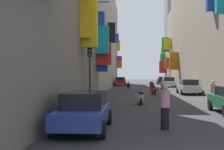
{
  "coord_description": "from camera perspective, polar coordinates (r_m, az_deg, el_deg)",
  "views": [
    {
      "loc": [
        -1.92,
        -5.65,
        2.17
      ],
      "look_at": [
        -3.47,
        18.26,
        2.01
      ],
      "focal_mm": 48.81,
      "sensor_mm": 36.0,
      "label": 1
    }
  ],
  "objects": [
    {
      "name": "building_left_mid_b",
      "position": [
        27.86,
        -8.99,
        11.1
      ],
      "size": [
        7.31,
        3.11,
        14.8
      ],
      "color": "slate",
      "rests_on": "ground"
    },
    {
      "name": "scooter_red",
      "position": [
        30.6,
        7.77,
        -2.82
      ],
      "size": [
        0.56,
        1.84,
        1.13
      ],
      "color": "red",
      "rests_on": "ground"
    },
    {
      "name": "ground_plane",
      "position": [
        35.77,
        6.78,
        -3.1
      ],
      "size": [
        140.0,
        140.0,
        0.0
      ],
      "primitive_type": "plane",
      "color": "#2D2D30"
    },
    {
      "name": "building_right_far",
      "position": [
        63.7,
        12.71,
        6.65
      ],
      "size": [
        7.37,
        6.23,
        18.33
      ],
      "color": "gray",
      "rests_on": "ground"
    },
    {
      "name": "pedestrian_near_left",
      "position": [
        11.97,
        9.88,
        -5.86
      ],
      "size": [
        0.53,
        0.53,
        1.75
      ],
      "color": "black",
      "rests_on": "ground"
    },
    {
      "name": "parked_car_blue",
      "position": [
        11.71,
        -5.24,
        -6.58
      ],
      "size": [
        1.9,
        4.32,
        1.44
      ],
      "color": "navy",
      "rests_on": "ground"
    },
    {
      "name": "parked_car_red",
      "position": [
        52.53,
        1.58,
        -1.15
      ],
      "size": [
        2.01,
        4.2,
        1.47
      ],
      "color": "#B21E1E",
      "rests_on": "ground"
    },
    {
      "name": "parked_car_black",
      "position": [
        58.62,
        9.35,
        -0.99
      ],
      "size": [
        1.86,
        4.23,
        1.46
      ],
      "color": "black",
      "rests_on": "ground"
    },
    {
      "name": "traffic_light_near_corner",
      "position": [
        19.31,
        -4.19,
        1.97
      ],
      "size": [
        0.26,
        0.34,
        3.95
      ],
      "color": "#2D2D2D",
      "rests_on": "ground"
    },
    {
      "name": "scooter_black",
      "position": [
        41.64,
        3.09,
        -1.97
      ],
      "size": [
        0.46,
        1.98,
        1.13
      ],
      "color": "black",
      "rests_on": "ground"
    },
    {
      "name": "parked_car_silver",
      "position": [
        31.99,
        14.1,
        -2.1
      ],
      "size": [
        1.92,
        4.36,
        1.52
      ],
      "color": "#B7B7BC",
      "rests_on": "ground"
    },
    {
      "name": "scooter_silver",
      "position": [
        21.4,
        5.37,
        -4.2
      ],
      "size": [
        0.47,
        1.99,
        1.13
      ],
      "color": "#ADADB2",
      "rests_on": "ground"
    },
    {
      "name": "parked_car_white",
      "position": [
        48.09,
        10.5,
        -1.26
      ],
      "size": [
        1.96,
        4.48,
        1.54
      ],
      "color": "white",
      "rests_on": "ground"
    },
    {
      "name": "building_left_mid_c",
      "position": [
        44.83,
        -4.22,
        10.39
      ],
      "size": [
        7.01,
        30.94,
        19.93
      ],
      "color": "#9E9384",
      "rests_on": "ground"
    },
    {
      "name": "scooter_white",
      "position": [
        28.47,
        10.02,
        -3.06
      ],
      "size": [
        0.63,
        1.89,
        1.13
      ],
      "color": "silver",
      "rests_on": "ground"
    },
    {
      "name": "scooter_blue",
      "position": [
        46.51,
        7.45,
        -1.72
      ],
      "size": [
        0.66,
        1.87,
        1.13
      ],
      "color": "#2D4CAD",
      "rests_on": "ground"
    },
    {
      "name": "building_right_mid_b",
      "position": [
        50.56,
        15.1,
        7.22
      ],
      "size": [
        7.33,
        9.65,
        16.43
      ],
      "color": "#9E9384",
      "rests_on": "ground"
    },
    {
      "name": "pedestrian_crossing",
      "position": [
        32.02,
        9.44,
        -2.08
      ],
      "size": [
        0.5,
        0.5,
        1.61
      ],
      "color": "black",
      "rests_on": "ground"
    },
    {
      "name": "building_left_far",
      "position": [
        62.97,
        -1.85,
        5.52
      ],
      "size": [
        7.12,
        6.45,
        15.63
      ],
      "color": "gray",
      "rests_on": "ground"
    },
    {
      "name": "pedestrian_near_right",
      "position": [
        21.67,
        18.42,
        -3.16
      ],
      "size": [
        0.4,
        0.4,
        1.69
      ],
      "color": "#393939",
      "rests_on": "ground"
    },
    {
      "name": "building_right_mid_c",
      "position": [
        57.76,
        13.6,
        4.81
      ],
      "size": [
        7.34,
        5.38,
        13.29
      ],
      "color": "#9E9384",
      "rests_on": "ground"
    }
  ]
}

